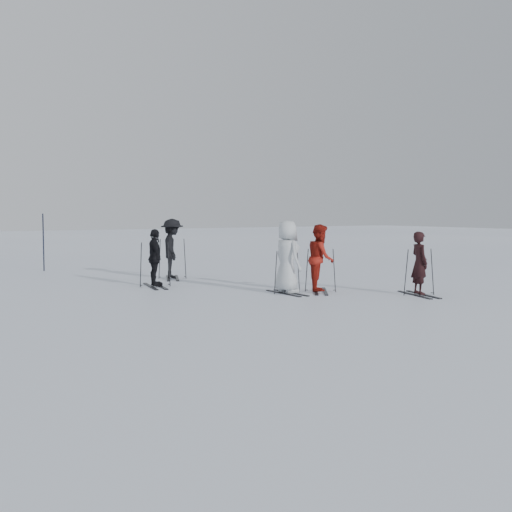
{
  "coord_description": "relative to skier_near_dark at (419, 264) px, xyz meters",
  "views": [
    {
      "loc": [
        -9.14,
        -13.64,
        2.22
      ],
      "look_at": [
        0.0,
        1.0,
        1.0
      ],
      "focal_mm": 45.0,
      "sensor_mm": 36.0,
      "label": 1
    }
  ],
  "objects": [
    {
      "name": "ground",
      "position": [
        -3.38,
        1.7,
        -0.82
      ],
      "size": [
        120.0,
        120.0,
        0.0
      ],
      "primitive_type": "plane",
      "color": "silver",
      "rests_on": "ground"
    },
    {
      "name": "skier_near_dark",
      "position": [
        0.0,
        0.0,
        0.0
      ],
      "size": [
        0.55,
        0.69,
        1.65
      ],
      "primitive_type": "imported",
      "rotation": [
        0.0,
        0.0,
        1.28
      ],
      "color": "black",
      "rests_on": "ground"
    },
    {
      "name": "skier_red",
      "position": [
        -1.77,
        1.93,
        0.09
      ],
      "size": [
        1.07,
        1.12,
        1.82
      ],
      "primitive_type": "imported",
      "rotation": [
        0.0,
        0.0,
        0.96
      ],
      "color": "maroon",
      "rests_on": "ground"
    },
    {
      "name": "skier_grey",
      "position": [
        -2.75,
        2.12,
        0.14
      ],
      "size": [
        0.63,
        0.95,
        1.93
      ],
      "primitive_type": "imported",
      "rotation": [
        0.0,
        0.0,
        1.56
      ],
      "color": "#B4BABE",
      "rests_on": "ground"
    },
    {
      "name": "skier_uphill_left",
      "position": [
        -5.14,
        5.45,
        0.01
      ],
      "size": [
        0.59,
        1.03,
        1.66
      ],
      "primitive_type": "imported",
      "rotation": [
        0.0,
        0.0,
        1.37
      ],
      "color": "black",
      "rests_on": "ground"
    },
    {
      "name": "skier_uphill_far",
      "position": [
        -3.76,
        7.28,
        0.14
      ],
      "size": [
        1.15,
        1.43,
        1.93
      ],
      "primitive_type": "imported",
      "rotation": [
        0.0,
        0.0,
        1.17
      ],
      "color": "black",
      "rests_on": "ground"
    },
    {
      "name": "skis_near_dark",
      "position": [
        0.0,
        0.0,
        -0.19
      ],
      "size": [
        1.91,
        1.36,
        1.26
      ],
      "primitive_type": null,
      "rotation": [
        0.0,
        0.0,
        1.28
      ],
      "color": "black",
      "rests_on": "ground"
    },
    {
      "name": "skis_red",
      "position": [
        -1.77,
        1.93,
        -0.21
      ],
      "size": [
        1.88,
        1.69,
        1.22
      ],
      "primitive_type": null,
      "rotation": [
        0.0,
        0.0,
        0.96
      ],
      "color": "black",
      "rests_on": "ground"
    },
    {
      "name": "skis_grey",
      "position": [
        -2.75,
        2.12,
        -0.22
      ],
      "size": [
        1.66,
        0.89,
        1.2
      ],
      "primitive_type": null,
      "rotation": [
        0.0,
        0.0,
        1.56
      ],
      "color": "black",
      "rests_on": "ground"
    },
    {
      "name": "skis_uphill_left",
      "position": [
        -5.14,
        5.45,
        -0.15
      ],
      "size": [
        2.01,
        1.33,
        1.35
      ],
      "primitive_type": null,
      "rotation": [
        0.0,
        0.0,
        1.37
      ],
      "color": "black",
      "rests_on": "ground"
    },
    {
      "name": "skis_uphill_far",
      "position": [
        -3.76,
        7.28,
        -0.15
      ],
      "size": [
        2.08,
        1.63,
        1.35
      ],
      "primitive_type": null,
      "rotation": [
        0.0,
        0.0,
        1.17
      ],
      "color": "black",
      "rests_on": "ground"
    },
    {
      "name": "piste_marker",
      "position": [
        -6.67,
        12.25,
        0.24
      ],
      "size": [
        0.06,
        0.06,
        2.12
      ],
      "primitive_type": "cylinder",
      "rotation": [
        0.0,
        0.0,
        0.35
      ],
      "color": "black",
      "rests_on": "ground"
    }
  ]
}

